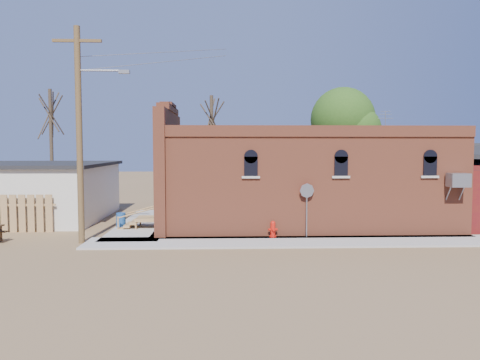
{
  "coord_description": "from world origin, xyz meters",
  "views": [
    {
      "loc": [
        -2.2,
        -18.53,
        4.03
      ],
      "look_at": [
        -1.38,
        4.79,
        2.4
      ],
      "focal_mm": 35.0,
      "sensor_mm": 36.0,
      "label": 1
    }
  ],
  "objects_px": {
    "brick_bar": "(298,180)",
    "utility_pole": "(81,130)",
    "fire_hydrant": "(273,229)",
    "trash_barrel": "(121,220)",
    "stop_sign": "(307,196)"
  },
  "relations": [
    {
      "from": "brick_bar",
      "to": "trash_barrel",
      "type": "xyz_separation_m",
      "value": [
        -8.94,
        -0.85,
        -1.91
      ]
    },
    {
      "from": "fire_hydrant",
      "to": "stop_sign",
      "type": "distance_m",
      "value": 2.1
    },
    {
      "from": "brick_bar",
      "to": "stop_sign",
      "type": "distance_m",
      "value": 3.72
    },
    {
      "from": "fire_hydrant",
      "to": "trash_barrel",
      "type": "bearing_deg",
      "value": 137.25
    },
    {
      "from": "fire_hydrant",
      "to": "trash_barrel",
      "type": "xyz_separation_m",
      "value": [
        -7.27,
        2.85,
        -0.0
      ]
    },
    {
      "from": "brick_bar",
      "to": "utility_pole",
      "type": "distance_m",
      "value": 10.96
    },
    {
      "from": "fire_hydrant",
      "to": "stop_sign",
      "type": "relative_size",
      "value": 0.3
    },
    {
      "from": "fire_hydrant",
      "to": "stop_sign",
      "type": "xyz_separation_m",
      "value": [
        1.49,
        0.0,
        1.47
      ]
    },
    {
      "from": "stop_sign",
      "to": "trash_barrel",
      "type": "relative_size",
      "value": 3.37
    },
    {
      "from": "fire_hydrant",
      "to": "trash_barrel",
      "type": "distance_m",
      "value": 7.81
    },
    {
      "from": "trash_barrel",
      "to": "utility_pole",
      "type": "bearing_deg",
      "value": -103.76
    },
    {
      "from": "brick_bar",
      "to": "fire_hydrant",
      "type": "distance_m",
      "value": 4.48
    },
    {
      "from": "utility_pole",
      "to": "trash_barrel",
      "type": "distance_m",
      "value": 5.61
    },
    {
      "from": "brick_bar",
      "to": "fire_hydrant",
      "type": "relative_size",
      "value": 22.8
    },
    {
      "from": "stop_sign",
      "to": "trash_barrel",
      "type": "xyz_separation_m",
      "value": [
        -8.76,
        2.85,
        -1.47
      ]
    }
  ]
}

